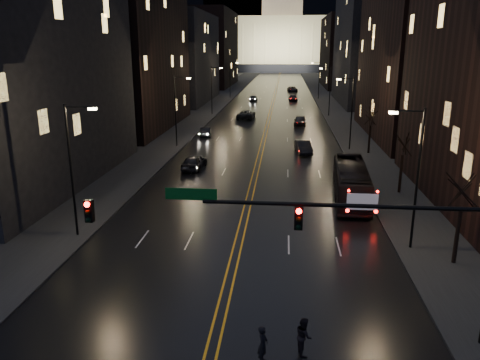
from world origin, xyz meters
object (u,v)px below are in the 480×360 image
(traffic_signal, at_px, (357,231))
(oncoming_car_a, at_px, (194,162))
(pedestrian_a, at_px, (263,345))
(receding_car_a, at_px, (303,147))
(bus, at_px, (351,182))
(oncoming_car_b, at_px, (206,132))
(pedestrian_b, at_px, (304,336))

(traffic_signal, xyz_separation_m, oncoming_car_a, (-12.44, 28.78, -4.30))
(traffic_signal, distance_m, pedestrian_a, 6.01)
(traffic_signal, height_order, pedestrian_a, traffic_signal)
(receding_car_a, bearing_deg, pedestrian_a, -101.71)
(oncoming_car_a, xyz_separation_m, receding_car_a, (11.71, 8.81, -0.03))
(bus, xyz_separation_m, oncoming_car_b, (-17.00, 27.75, -0.84))
(oncoming_car_b, relative_size, pedestrian_a, 2.50)
(receding_car_a, relative_size, pedestrian_b, 2.84)
(bus, distance_m, pedestrian_b, 21.70)
(traffic_signal, distance_m, receding_car_a, 37.85)
(oncoming_car_a, xyz_separation_m, pedestrian_a, (8.71, -30.78, 0.03))
(oncoming_car_a, bearing_deg, pedestrian_b, 114.16)
(oncoming_car_b, relative_size, receding_car_a, 0.88)
(oncoming_car_a, distance_m, oncoming_car_b, 19.03)
(oncoming_car_a, xyz_separation_m, pedestrian_b, (10.38, -30.01, 0.03))
(oncoming_car_a, relative_size, pedestrian_b, 2.84)
(bus, relative_size, receding_car_a, 2.32)
(pedestrian_b, bearing_deg, oncoming_car_b, 1.52)
(traffic_signal, relative_size, pedestrian_a, 10.38)
(oncoming_car_b, bearing_deg, oncoming_car_a, 87.99)
(oncoming_car_a, height_order, receding_car_a, oncoming_car_a)
(oncoming_car_a, relative_size, oncoming_car_b, 1.13)
(pedestrian_a, bearing_deg, oncoming_car_a, 25.79)
(pedestrian_a, distance_m, pedestrian_b, 1.84)
(traffic_signal, relative_size, oncoming_car_a, 3.66)
(receding_car_a, bearing_deg, oncoming_car_b, 136.12)
(receding_car_a, height_order, pedestrian_a, pedestrian_a)
(oncoming_car_a, distance_m, receding_car_a, 14.65)
(traffic_signal, height_order, receding_car_a, traffic_signal)
(traffic_signal, xyz_separation_m, bus, (2.59, 19.96, -3.58))
(pedestrian_b, bearing_deg, traffic_signal, -71.94)
(traffic_signal, height_order, oncoming_car_a, traffic_signal)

